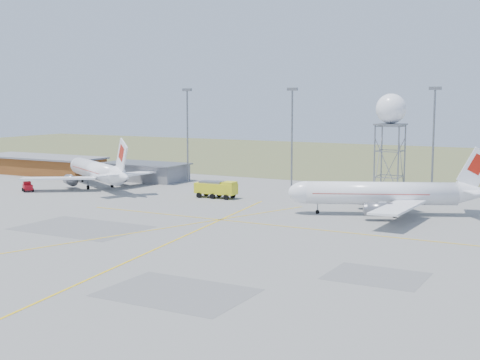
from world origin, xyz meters
The scene contains 12 objects.
ground centered at (0.00, 0.00, 0.00)m, with size 400.00×400.00×0.00m, color gray.
grass_strip centered at (0.00, 140.00, 0.01)m, with size 400.00×120.00×0.03m, color #586236.
building_orange centered at (-75.00, 62.00, 2.17)m, with size 33.00×12.00×4.30m.
building_grey centered at (-45.00, 64.00, 1.97)m, with size 19.00×10.00×3.90m.
mast_a centered at (-35.00, 66.00, 12.07)m, with size 2.20×0.50×20.50m.
mast_b centered at (-10.00, 66.00, 12.07)m, with size 2.20×0.50×20.50m.
mast_c centered at (18.00, 66.00, 12.07)m, with size 2.20×0.50×20.50m.
airliner_main centered at (14.99, 46.46, 3.36)m, with size 30.67×28.58×10.98m.
airliner_far centered at (-46.26, 49.33, 3.39)m, with size 29.95×27.53×11.05m.
radar_tower centered at (11.81, 59.89, 10.81)m, with size 5.32×5.32×19.26m.
fire_truck centered at (-17.45, 48.95, 1.53)m, with size 8.07×3.45×3.19m.
baggage_tug centered at (-54.94, 38.39, 0.73)m, with size 3.00×2.92×1.93m.
Camera 1 is at (45.15, -56.67, 18.65)m, focal length 50.00 mm.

